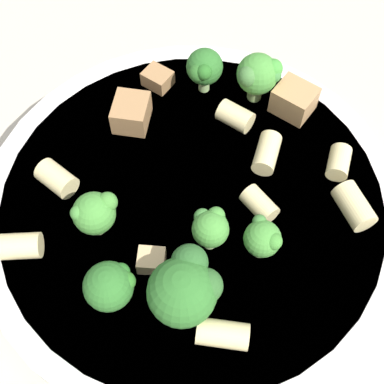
{
  "coord_description": "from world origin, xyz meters",
  "views": [
    {
      "loc": [
        -0.05,
        0.16,
        0.34
      ],
      "look_at": [
        0.0,
        0.0,
        0.05
      ],
      "focal_mm": 50.0,
      "sensor_mm": 36.0,
      "label": 1
    }
  ],
  "objects_px": {
    "pasta_bowl": "(192,212)",
    "chicken_chunk_0": "(294,100)",
    "rigatoni_1": "(260,204)",
    "chicken_chunk_3": "(151,260)",
    "broccoli_floret_3": "(211,227)",
    "chicken_chunk_2": "(131,113)",
    "broccoli_floret_0": "(204,68)",
    "chicken_chunk_1": "(158,78)",
    "rigatoni_7": "(339,162)",
    "rigatoni_0": "(235,116)",
    "broccoli_floret_1": "(186,287)",
    "rigatoni_3": "(20,246)",
    "broccoli_floret_4": "(258,75)",
    "broccoli_floret_5": "(110,286)",
    "broccoli_floret_6": "(263,239)",
    "broccoli_floret_2": "(95,213)",
    "rigatoni_5": "(57,179)",
    "rigatoni_4": "(354,206)",
    "rigatoni_2": "(223,334)",
    "rigatoni_6": "(267,153)"
  },
  "relations": [
    {
      "from": "broccoli_floret_2",
      "to": "broccoli_floret_5",
      "type": "bearing_deg",
      "value": 122.1
    },
    {
      "from": "pasta_bowl",
      "to": "rigatoni_1",
      "type": "height_order",
      "value": "rigatoni_1"
    },
    {
      "from": "broccoli_floret_0",
      "to": "broccoli_floret_6",
      "type": "height_order",
      "value": "broccoli_floret_0"
    },
    {
      "from": "rigatoni_7",
      "to": "chicken_chunk_1",
      "type": "bearing_deg",
      "value": -14.37
    },
    {
      "from": "rigatoni_3",
      "to": "chicken_chunk_0",
      "type": "xyz_separation_m",
      "value": [
        -0.14,
        -0.16,
        0.0
      ]
    },
    {
      "from": "rigatoni_5",
      "to": "chicken_chunk_2",
      "type": "relative_size",
      "value": 0.93
    },
    {
      "from": "broccoli_floret_1",
      "to": "chicken_chunk_3",
      "type": "bearing_deg",
      "value": -31.4
    },
    {
      "from": "rigatoni_2",
      "to": "rigatoni_7",
      "type": "xyz_separation_m",
      "value": [
        -0.04,
        -0.13,
        -0.0
      ]
    },
    {
      "from": "broccoli_floret_4",
      "to": "rigatoni_5",
      "type": "xyz_separation_m",
      "value": [
        0.11,
        0.11,
        -0.02
      ]
    },
    {
      "from": "broccoli_floret_0",
      "to": "chicken_chunk_0",
      "type": "xyz_separation_m",
      "value": [
        -0.07,
        -0.0,
        -0.01
      ]
    },
    {
      "from": "broccoli_floret_4",
      "to": "chicken_chunk_1",
      "type": "relative_size",
      "value": 1.99
    },
    {
      "from": "broccoli_floret_0",
      "to": "rigatoni_3",
      "type": "height_order",
      "value": "broccoli_floret_0"
    },
    {
      "from": "rigatoni_3",
      "to": "rigatoni_0",
      "type": "bearing_deg",
      "value": -126.65
    },
    {
      "from": "chicken_chunk_0",
      "to": "chicken_chunk_3",
      "type": "distance_m",
      "value": 0.15
    },
    {
      "from": "broccoli_floret_0",
      "to": "rigatoni_3",
      "type": "bearing_deg",
      "value": 66.02
    },
    {
      "from": "broccoli_floret_6",
      "to": "broccoli_floret_5",
      "type": "bearing_deg",
      "value": 35.12
    },
    {
      "from": "broccoli_floret_3",
      "to": "rigatoni_3",
      "type": "bearing_deg",
      "value": 20.15
    },
    {
      "from": "pasta_bowl",
      "to": "broccoli_floret_3",
      "type": "distance_m",
      "value": 0.05
    },
    {
      "from": "rigatoni_3",
      "to": "rigatoni_7",
      "type": "distance_m",
      "value": 0.21
    },
    {
      "from": "pasta_bowl",
      "to": "chicken_chunk_0",
      "type": "distance_m",
      "value": 0.11
    },
    {
      "from": "broccoli_floret_6",
      "to": "chicken_chunk_2",
      "type": "height_order",
      "value": "broccoli_floret_6"
    },
    {
      "from": "chicken_chunk_0",
      "to": "broccoli_floret_3",
      "type": "bearing_deg",
      "value": 76.78
    },
    {
      "from": "rigatoni_5",
      "to": "broccoli_floret_2",
      "type": "bearing_deg",
      "value": 149.34
    },
    {
      "from": "broccoli_floret_4",
      "to": "rigatoni_2",
      "type": "distance_m",
      "value": 0.18
    },
    {
      "from": "broccoli_floret_0",
      "to": "chicken_chunk_1",
      "type": "bearing_deg",
      "value": 6.67
    },
    {
      "from": "rigatoni_3",
      "to": "rigatoni_1",
      "type": "bearing_deg",
      "value": -151.79
    },
    {
      "from": "chicken_chunk_0",
      "to": "rigatoni_3",
      "type": "bearing_deg",
      "value": 49.31
    },
    {
      "from": "pasta_bowl",
      "to": "broccoli_floret_1",
      "type": "distance_m",
      "value": 0.08
    },
    {
      "from": "rigatoni_4",
      "to": "chicken_chunk_2",
      "type": "height_order",
      "value": "chicken_chunk_2"
    },
    {
      "from": "rigatoni_1",
      "to": "chicken_chunk_3",
      "type": "height_order",
      "value": "rigatoni_1"
    },
    {
      "from": "broccoli_floret_5",
      "to": "rigatoni_1",
      "type": "height_order",
      "value": "broccoli_floret_5"
    },
    {
      "from": "broccoli_floret_2",
      "to": "broccoli_floret_3",
      "type": "relative_size",
      "value": 1.12
    },
    {
      "from": "rigatoni_3",
      "to": "rigatoni_4",
      "type": "height_order",
      "value": "same"
    },
    {
      "from": "pasta_bowl",
      "to": "rigatoni_6",
      "type": "xyz_separation_m",
      "value": [
        -0.04,
        -0.05,
        0.02
      ]
    },
    {
      "from": "broccoli_floret_3",
      "to": "chicken_chunk_2",
      "type": "relative_size",
      "value": 1.17
    },
    {
      "from": "rigatoni_1",
      "to": "chicken_chunk_3",
      "type": "bearing_deg",
      "value": 46.25
    },
    {
      "from": "broccoli_floret_5",
      "to": "broccoli_floret_6",
      "type": "distance_m",
      "value": 0.09
    },
    {
      "from": "rigatoni_5",
      "to": "rigatoni_3",
      "type": "bearing_deg",
      "value": 88.26
    },
    {
      "from": "chicken_chunk_0",
      "to": "chicken_chunk_2",
      "type": "distance_m",
      "value": 0.12
    },
    {
      "from": "rigatoni_0",
      "to": "chicken_chunk_1",
      "type": "height_order",
      "value": "rigatoni_0"
    },
    {
      "from": "broccoli_floret_1",
      "to": "rigatoni_4",
      "type": "distance_m",
      "value": 0.12
    },
    {
      "from": "broccoli_floret_2",
      "to": "chicken_chunk_1",
      "type": "relative_size",
      "value": 1.79
    },
    {
      "from": "broccoli_floret_6",
      "to": "rigatoni_5",
      "type": "xyz_separation_m",
      "value": [
        0.14,
        -0.01,
        -0.01
      ]
    },
    {
      "from": "chicken_chunk_1",
      "to": "pasta_bowl",
      "type": "bearing_deg",
      "value": 121.2
    },
    {
      "from": "broccoli_floret_4",
      "to": "broccoli_floret_1",
      "type": "bearing_deg",
      "value": 89.15
    },
    {
      "from": "rigatoni_7",
      "to": "chicken_chunk_0",
      "type": "distance_m",
      "value": 0.06
    },
    {
      "from": "broccoli_floret_4",
      "to": "broccoli_floret_2",
      "type": "bearing_deg",
      "value": 62.84
    },
    {
      "from": "broccoli_floret_1",
      "to": "pasta_bowl",
      "type": "bearing_deg",
      "value": -76.03
    },
    {
      "from": "rigatoni_0",
      "to": "broccoli_floret_1",
      "type": "bearing_deg",
      "value": 92.44
    },
    {
      "from": "pasta_bowl",
      "to": "chicken_chunk_2",
      "type": "bearing_deg",
      "value": -39.73
    }
  ]
}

